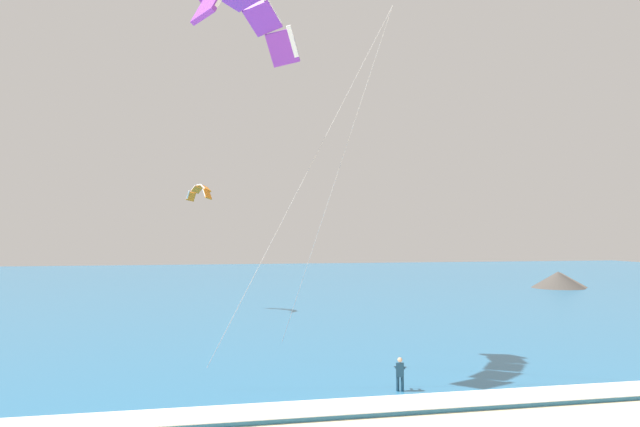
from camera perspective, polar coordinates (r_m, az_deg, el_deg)
sea at (r=83.57m, az=-3.77°, el=-6.91°), size 200.00×120.00×0.20m
surf_foam at (r=27.11m, az=14.90°, el=-16.80°), size 200.00×2.20×0.04m
surfboard at (r=27.69m, az=7.72°, el=-16.94°), size 0.93×1.46×0.09m
kitesurfer at (r=27.49m, az=7.71°, el=-15.09°), size 0.65×0.64×1.69m
kite_primary at (r=32.27m, az=-7.09°, el=18.62°), size 9.14×7.99×18.63m
kite_distant at (r=55.34m, az=-11.46°, el=2.14°), size 2.35×3.90×1.51m
headland_right at (r=85.15m, az=22.04°, el=-5.99°), size 8.79×8.95×2.33m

